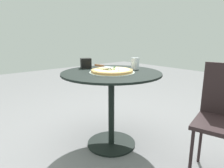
% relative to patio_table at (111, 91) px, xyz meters
% --- Properties ---
extents(ground_plane, '(10.00, 10.00, 0.00)m').
position_rel_patio_table_xyz_m(ground_plane, '(0.00, 0.00, -0.56)').
color(ground_plane, gray).
extents(patio_table, '(0.94, 0.94, 0.75)m').
position_rel_patio_table_xyz_m(patio_table, '(0.00, 0.00, 0.00)').
color(patio_table, black).
rests_on(patio_table, ground).
extents(pizza_on_tray, '(0.42, 0.42, 0.05)m').
position_rel_patio_table_xyz_m(pizza_on_tray, '(0.01, 0.02, 0.20)').
color(pizza_on_tray, silver).
rests_on(pizza_on_tray, patio_table).
extents(pizza_server, '(0.10, 0.22, 0.02)m').
position_rel_patio_table_xyz_m(pizza_server, '(0.04, -0.06, 0.24)').
color(pizza_server, silver).
rests_on(pizza_server, pizza_on_tray).
extents(drinking_cup, '(0.08, 0.08, 0.12)m').
position_rel_patio_table_xyz_m(drinking_cup, '(-0.29, 0.03, 0.25)').
color(drinking_cup, silver).
rests_on(drinking_cup, patio_table).
extents(napkin_dispenser, '(0.13, 0.12, 0.10)m').
position_rel_patio_table_xyz_m(napkin_dispenser, '(0.05, -0.35, 0.24)').
color(napkin_dispenser, black).
rests_on(napkin_dispenser, patio_table).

